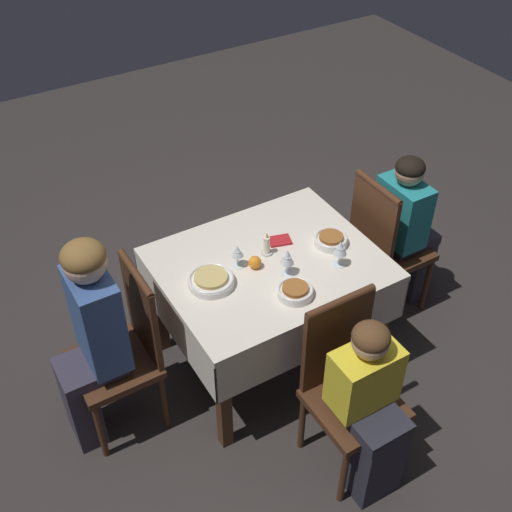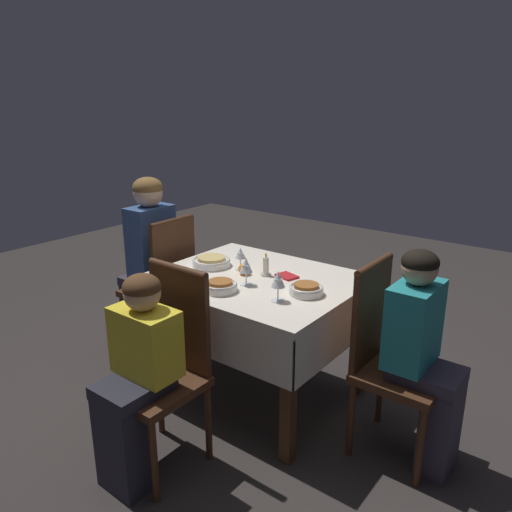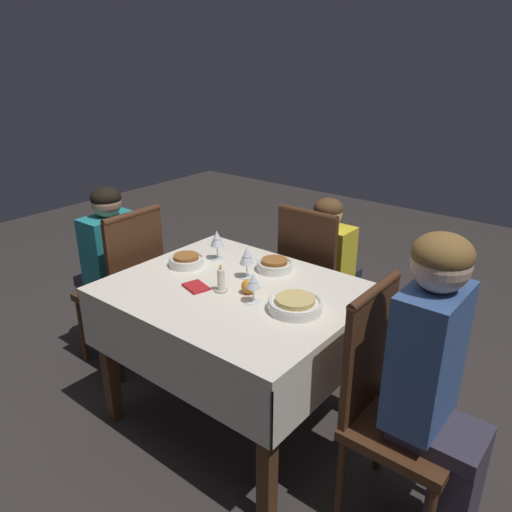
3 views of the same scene
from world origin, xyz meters
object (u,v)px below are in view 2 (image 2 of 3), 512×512
(person_child_teal, at_px, (424,352))
(bowl_north, at_px, (220,286))
(bowl_west, at_px, (306,289))
(wine_glass_west, at_px, (278,280))
(chair_west, at_px, (389,353))
(chair_north, at_px, (166,361))
(napkin_red_folded, at_px, (287,276))
(dining_table, at_px, (256,295))
(chair_east, at_px, (164,281))
(wine_glass_east, at_px, (240,254))
(orange_fruit, at_px, (244,269))
(person_child_yellow, at_px, (136,373))
(person_adult_denim, at_px, (147,254))
(bowl_east, at_px, (211,261))
(wine_glass_north, at_px, (246,266))
(candle_centerpiece, at_px, (266,267))

(person_child_teal, height_order, bowl_north, person_child_teal)
(bowl_west, height_order, wine_glass_west, wine_glass_west)
(chair_west, bearing_deg, chair_north, 131.60)
(napkin_red_folded, bearing_deg, dining_table, 39.26)
(bowl_west, bearing_deg, bowl_north, 31.47)
(chair_west, xyz_separation_m, napkin_red_folded, (0.66, -0.10, 0.22))
(chair_east, bearing_deg, person_child_teal, 89.28)
(dining_table, xyz_separation_m, wine_glass_east, (0.15, -0.05, 0.20))
(person_child_teal, bearing_deg, chair_north, 126.35)
(chair_west, relative_size, napkin_red_folded, 7.06)
(chair_north, relative_size, person_child_teal, 0.91)
(bowl_west, bearing_deg, chair_east, -3.79)
(chair_west, distance_m, napkin_red_folded, 0.70)
(orange_fruit, bearing_deg, wine_glass_east, -36.64)
(person_child_yellow, bearing_deg, orange_fruit, 95.66)
(person_adult_denim, bearing_deg, napkin_red_folded, 94.08)
(chair_east, xyz_separation_m, bowl_north, (-0.77, 0.31, 0.24))
(person_adult_denim, xyz_separation_m, orange_fruit, (-0.86, 0.03, 0.08))
(chair_north, height_order, person_child_teal, person_child_teal)
(chair_east, bearing_deg, person_adult_denim, -90.00)
(person_adult_denim, xyz_separation_m, wine_glass_east, (-0.79, -0.02, 0.14))
(bowl_east, relative_size, wine_glass_north, 1.49)
(wine_glass_west, bearing_deg, wine_glass_east, -29.91)
(dining_table, relative_size, person_child_yellow, 1.14)
(chair_north, distance_m, bowl_north, 0.48)
(person_child_yellow, bearing_deg, chair_east, 131.72)
(candle_centerpiece, height_order, orange_fruit, candle_centerpiece)
(chair_north, xyz_separation_m, person_child_teal, (-0.95, -0.70, 0.06))
(wine_glass_north, height_order, candle_centerpiece, wine_glass_north)
(person_adult_denim, bearing_deg, bowl_north, 71.69)
(chair_east, bearing_deg, dining_table, 87.61)
(chair_east, distance_m, person_adult_denim, 0.22)
(napkin_red_folded, bearing_deg, wine_glass_north, 65.59)
(person_adult_denim, bearing_deg, bowl_east, 86.82)
(wine_glass_east, bearing_deg, wine_glass_west, 150.09)
(wine_glass_west, height_order, candle_centerpiece, wine_glass_west)
(person_adult_denim, height_order, person_child_teal, person_adult_denim)
(person_child_teal, xyz_separation_m, wine_glass_west, (0.66, 0.21, 0.26))
(person_child_yellow, bearing_deg, person_adult_denim, 136.70)
(person_child_yellow, distance_m, person_child_teal, 1.29)
(chair_east, xyz_separation_m, wine_glass_east, (-0.64, -0.02, 0.30))
(person_adult_denim, distance_m, bowl_west, 1.30)
(dining_table, distance_m, wine_glass_north, 0.25)
(dining_table, bearing_deg, wine_glass_west, 145.34)
(dining_table, relative_size, bowl_east, 4.86)
(dining_table, bearing_deg, candle_centerpiece, -111.15)
(person_adult_denim, height_order, napkin_red_folded, person_adult_denim)
(person_child_yellow, distance_m, wine_glass_west, 0.78)
(person_child_teal, height_order, orange_fruit, person_child_teal)
(wine_glass_east, relative_size, wine_glass_west, 0.85)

